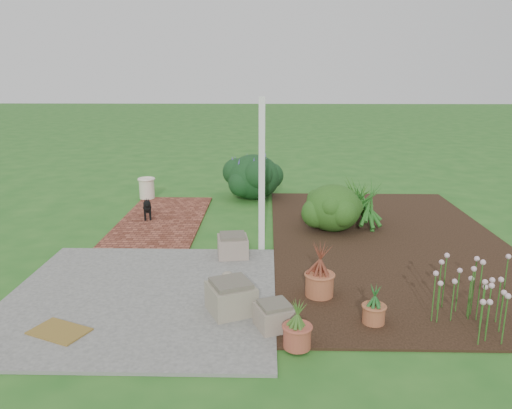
{
  "coord_description": "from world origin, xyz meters",
  "views": [
    {
      "loc": [
        0.39,
        -7.72,
        2.86
      ],
      "look_at": [
        0.2,
        0.4,
        0.7
      ],
      "focal_mm": 35.0,
      "sensor_mm": 36.0,
      "label": 1
    }
  ],
  "objects_px": {
    "stone_trough_near": "(274,317)",
    "cream_ceramic_urn": "(147,188)",
    "black_dog": "(147,207)",
    "evergreen_shrub": "(333,207)"
  },
  "relations": [
    {
      "from": "cream_ceramic_urn",
      "to": "evergreen_shrub",
      "type": "bearing_deg",
      "value": -29.26
    },
    {
      "from": "evergreen_shrub",
      "to": "cream_ceramic_urn",
      "type": "bearing_deg",
      "value": 150.74
    },
    {
      "from": "stone_trough_near",
      "to": "black_dog",
      "type": "bearing_deg",
      "value": 119.95
    },
    {
      "from": "stone_trough_near",
      "to": "evergreen_shrub",
      "type": "height_order",
      "value": "evergreen_shrub"
    },
    {
      "from": "stone_trough_near",
      "to": "evergreen_shrub",
      "type": "relative_size",
      "value": 0.38
    },
    {
      "from": "stone_trough_near",
      "to": "cream_ceramic_urn",
      "type": "xyz_separation_m",
      "value": [
        -2.87,
        5.98,
        0.1
      ]
    },
    {
      "from": "black_dog",
      "to": "cream_ceramic_urn",
      "type": "distance_m",
      "value": 1.77
    },
    {
      "from": "black_dog",
      "to": "stone_trough_near",
      "type": "bearing_deg",
      "value": -74.48
    },
    {
      "from": "cream_ceramic_urn",
      "to": "black_dog",
      "type": "bearing_deg",
      "value": -76.44
    },
    {
      "from": "stone_trough_near",
      "to": "evergreen_shrub",
      "type": "bearing_deg",
      "value": 73.28
    }
  ]
}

